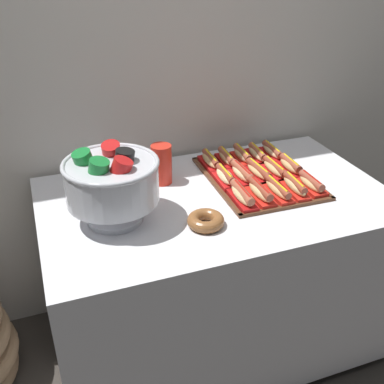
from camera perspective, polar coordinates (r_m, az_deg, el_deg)
ground_plane at (r=2.30m, az=2.51°, el=-17.29°), size 10.00×10.00×0.00m
back_wall at (r=2.07m, az=-2.06°, el=19.03°), size 6.00×0.10×2.60m
buffet_table at (r=2.02m, az=2.75°, el=-9.42°), size 1.36×0.82×0.76m
serving_tray at (r=1.96m, az=8.13°, el=1.71°), size 0.42×0.53×0.01m
hot_dog_0 at (r=1.76m, az=6.17°, el=-0.43°), size 0.07×0.18×0.06m
hot_dog_1 at (r=1.79m, az=8.36°, el=-0.01°), size 0.07×0.17×0.06m
hot_dog_2 at (r=1.82m, az=10.46°, el=0.27°), size 0.06×0.18×0.06m
hot_dog_3 at (r=1.86m, az=12.51°, el=0.70°), size 0.07×0.18×0.06m
hot_dog_4 at (r=1.90m, az=14.46°, el=0.99°), size 0.07×0.16×0.06m
hot_dog_5 at (r=1.89m, az=4.12°, el=1.87°), size 0.07×0.16×0.06m
hot_dog_6 at (r=1.92m, az=6.19°, el=2.23°), size 0.07×0.17×0.06m
hot_dog_7 at (r=1.95m, az=8.19°, el=2.48°), size 0.07×0.18×0.06m
hot_dog_8 at (r=1.98m, az=10.13°, el=2.78°), size 0.07×0.18×0.06m
hot_dog_9 at (r=2.02m, az=12.02°, el=3.12°), size 0.07×0.17×0.06m
hot_dog_10 at (r=2.03m, az=2.33°, el=3.83°), size 0.07×0.18×0.06m
hot_dog_11 at (r=2.06m, az=4.29°, el=4.14°), size 0.07×0.17×0.06m
hot_dog_12 at (r=2.08m, az=6.20°, el=4.48°), size 0.06×0.16×0.06m
hot_dog_13 at (r=2.12m, az=8.05°, el=4.63°), size 0.08×0.18×0.06m
hot_dog_14 at (r=2.15m, az=9.85°, el=4.89°), size 0.07×0.17×0.06m
punch_bowl at (r=1.61m, az=-9.86°, el=1.42°), size 0.33×0.33×0.28m
cup_stack at (r=1.89m, az=-3.76°, el=3.44°), size 0.08×0.08×0.16m
donut at (r=1.63m, az=1.70°, el=-3.54°), size 0.13×0.13×0.04m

